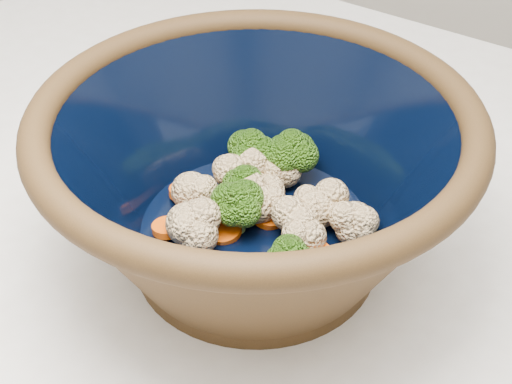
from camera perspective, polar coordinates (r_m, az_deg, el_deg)
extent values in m
cylinder|color=black|center=(0.59, 0.00, -4.62)|extent=(0.20, 0.20, 0.01)
torus|color=black|center=(0.51, 0.00, 5.92)|extent=(0.33, 0.33, 0.02)
cylinder|color=black|center=(0.58, 0.00, -2.83)|extent=(0.19, 0.19, 0.00)
cylinder|color=#608442|center=(0.62, -0.35, 1.98)|extent=(0.01, 0.01, 0.02)
ellipsoid|color=#3F7416|center=(0.61, -0.36, 3.74)|extent=(0.04, 0.04, 0.03)
cylinder|color=#608442|center=(0.62, 2.81, 1.82)|extent=(0.01, 0.01, 0.02)
ellipsoid|color=#3F7416|center=(0.60, 2.88, 3.65)|extent=(0.04, 0.04, 0.04)
cylinder|color=#608442|center=(0.57, -1.46, -2.36)|extent=(0.01, 0.01, 0.02)
ellipsoid|color=#3F7416|center=(0.55, -1.49, -0.60)|extent=(0.04, 0.04, 0.03)
cylinder|color=#608442|center=(0.59, -0.94, -0.68)|extent=(0.01, 0.01, 0.02)
ellipsoid|color=#3F7416|center=(0.57, -0.96, 0.92)|extent=(0.04, 0.04, 0.03)
cylinder|color=#608442|center=(0.53, 2.78, -6.57)|extent=(0.01, 0.01, 0.02)
ellipsoid|color=#3F7416|center=(0.51, 2.85, -5.02)|extent=(0.03, 0.03, 0.03)
sphere|color=beige|center=(0.57, 5.09, -1.29)|extent=(0.03, 0.03, 0.03)
sphere|color=beige|center=(0.55, -5.51, -2.56)|extent=(0.03, 0.03, 0.03)
sphere|color=beige|center=(0.56, 3.70, -2.17)|extent=(0.03, 0.03, 0.03)
sphere|color=beige|center=(0.55, 4.17, -3.57)|extent=(0.03, 0.03, 0.03)
sphere|color=beige|center=(0.60, -1.38, 1.67)|extent=(0.03, 0.03, 0.03)
sphere|color=beige|center=(0.56, 7.93, -2.19)|extent=(0.03, 0.03, 0.03)
sphere|color=beige|center=(0.61, 2.25, 1.74)|extent=(0.03, 0.03, 0.03)
sphere|color=beige|center=(0.55, -4.67, -3.45)|extent=(0.03, 0.03, 0.03)
sphere|color=beige|center=(0.56, 7.62, -2.90)|extent=(0.03, 0.03, 0.03)
sphere|color=beige|center=(0.59, -5.22, 0.05)|extent=(0.03, 0.03, 0.03)
sphere|color=beige|center=(0.57, 0.23, -0.92)|extent=(0.03, 0.03, 0.03)
sphere|color=beige|center=(0.59, 1.05, 0.21)|extent=(0.03, 0.03, 0.03)
cylinder|color=#D74C09|center=(0.60, -5.56, 0.01)|extent=(0.03, 0.03, 0.01)
cylinder|color=#D74C09|center=(0.58, 1.08, -1.77)|extent=(0.03, 0.03, 0.01)
cylinder|color=#D74C09|center=(0.57, -7.06, -2.83)|extent=(0.03, 0.03, 0.01)
cylinder|color=#D74C09|center=(0.54, 4.63, -5.43)|extent=(0.03, 0.03, 0.01)
cylinder|color=#D74C09|center=(0.57, -2.71, -2.88)|extent=(0.03, 0.03, 0.01)
cylinder|color=#D74C09|center=(0.53, 3.23, -6.13)|extent=(0.03, 0.03, 0.01)
cylinder|color=#D74C09|center=(0.51, -0.87, -8.39)|extent=(0.03, 0.03, 0.01)
cylinder|color=#D74C09|center=(0.55, 4.67, -4.82)|extent=(0.03, 0.03, 0.01)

